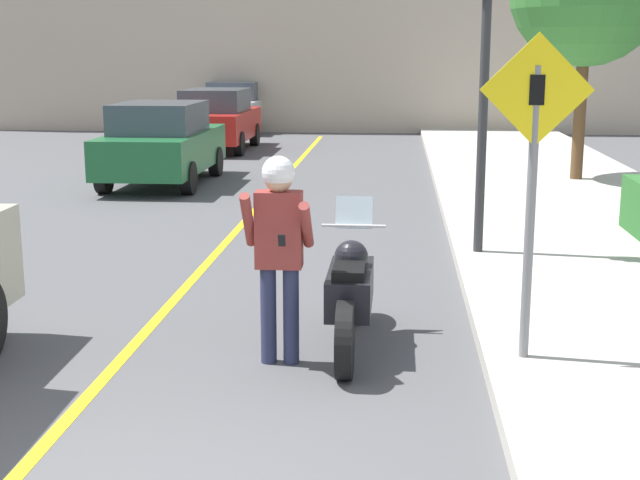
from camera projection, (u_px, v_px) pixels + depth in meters
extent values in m
cube|color=yellow|center=(196.00, 275.00, 10.94)|extent=(0.12, 36.00, 0.01)
cylinder|color=black|center=(345.00, 340.00, 7.45)|extent=(0.14, 0.67, 0.67)
cylinder|color=black|center=(354.00, 290.00, 9.02)|extent=(0.14, 0.67, 0.67)
cube|color=black|center=(350.00, 288.00, 8.19)|extent=(0.40, 1.11, 0.36)
sphere|color=black|center=(351.00, 257.00, 8.28)|extent=(0.32, 0.32, 0.32)
cube|color=black|center=(349.00, 272.00, 7.89)|extent=(0.28, 0.48, 0.10)
cylinder|color=silver|center=(354.00, 226.00, 8.62)|extent=(0.62, 0.03, 0.03)
cube|color=silver|center=(354.00, 212.00, 8.67)|extent=(0.36, 0.12, 0.31)
cylinder|color=#282D4C|center=(268.00, 315.00, 7.81)|extent=(0.14, 0.14, 0.87)
cylinder|color=#282D4C|center=(291.00, 316.00, 7.79)|extent=(0.14, 0.14, 0.87)
cube|color=maroon|center=(279.00, 230.00, 7.64)|extent=(0.40, 0.22, 0.67)
cylinder|color=maroon|center=(248.00, 220.00, 7.54)|extent=(0.09, 0.40, 0.52)
cylinder|color=maroon|center=(306.00, 225.00, 7.49)|extent=(0.09, 0.46, 0.46)
sphere|color=tan|center=(278.00, 179.00, 7.55)|extent=(0.24, 0.24, 0.24)
sphere|color=white|center=(278.00, 172.00, 7.54)|extent=(0.28, 0.28, 0.28)
cube|color=black|center=(282.00, 240.00, 7.37)|extent=(0.06, 0.05, 0.11)
cylinder|color=slate|center=(530.00, 216.00, 7.34)|extent=(0.08, 0.08, 2.44)
cube|color=yellow|center=(537.00, 90.00, 7.10)|extent=(0.91, 0.02, 0.91)
cube|color=black|center=(537.00, 90.00, 7.09)|extent=(0.12, 0.01, 0.24)
cylinder|color=#2D2D30|center=(484.00, 97.00, 11.14)|extent=(0.12, 0.12, 3.96)
cylinder|color=brown|center=(580.00, 112.00, 17.80)|extent=(0.24, 0.24, 2.68)
cylinder|color=black|center=(142.00, 161.00, 19.66)|extent=(0.22, 0.64, 0.64)
cylinder|color=black|center=(216.00, 161.00, 19.52)|extent=(0.22, 0.64, 0.64)
cylinder|color=black|center=(104.00, 177.00, 17.12)|extent=(0.22, 0.64, 0.64)
cylinder|color=black|center=(188.00, 178.00, 16.98)|extent=(0.22, 0.64, 0.64)
cube|color=#1E6033|center=(163.00, 150.00, 18.24)|extent=(1.80, 4.20, 0.76)
cube|color=#38424C|center=(159.00, 118.00, 17.94)|extent=(1.58, 2.18, 0.60)
cylinder|color=black|center=(198.00, 134.00, 25.89)|extent=(0.22, 0.64, 0.64)
cylinder|color=black|center=(255.00, 135.00, 25.76)|extent=(0.22, 0.64, 0.64)
cylinder|color=black|center=(177.00, 143.00, 23.36)|extent=(0.22, 0.64, 0.64)
cylinder|color=black|center=(239.00, 144.00, 23.22)|extent=(0.22, 0.64, 0.64)
cube|color=#B21E19|center=(217.00, 125.00, 24.48)|extent=(1.80, 4.20, 0.76)
cube|color=#38424C|center=(215.00, 100.00, 24.17)|extent=(1.58, 2.18, 0.60)
cylinder|color=black|center=(221.00, 119.00, 31.75)|extent=(0.22, 0.64, 0.64)
cylinder|color=black|center=(267.00, 119.00, 31.61)|extent=(0.22, 0.64, 0.64)
cylinder|color=black|center=(205.00, 125.00, 29.21)|extent=(0.22, 0.64, 0.64)
cylinder|color=black|center=(255.00, 125.00, 29.07)|extent=(0.22, 0.64, 0.64)
cube|color=silver|center=(237.00, 110.00, 30.33)|extent=(1.80, 4.20, 0.76)
cube|color=#38424C|center=(236.00, 90.00, 30.02)|extent=(1.58, 2.18, 0.60)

